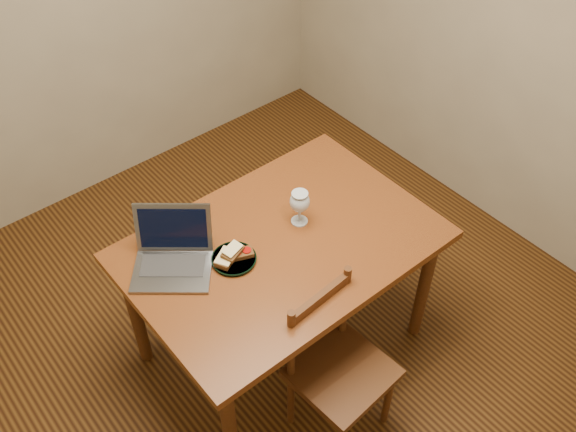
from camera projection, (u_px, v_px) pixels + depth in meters
floor at (264, 336)px, 3.28m from camera, size 3.20×3.20×0.02m
right_wall at (519, 1)px, 3.09m from camera, size 0.02×3.20×2.60m
table at (282, 256)px, 2.78m from camera, size 1.30×0.90×0.74m
chair at (339, 363)px, 2.64m from camera, size 0.41×0.39×0.41m
plate at (234, 259)px, 2.65m from camera, size 0.19×0.19×0.02m
sandwich_cheese at (226, 258)px, 2.62m from camera, size 0.12×0.10×0.03m
sandwich_tomato at (242, 253)px, 2.64m from camera, size 0.11×0.09×0.03m
sandwich_top at (233, 251)px, 2.62m from camera, size 0.11×0.09×0.03m
milk_glass at (300, 208)px, 2.75m from camera, size 0.09×0.09×0.17m
laptop at (173, 251)px, 2.61m from camera, size 0.43×0.42×0.23m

